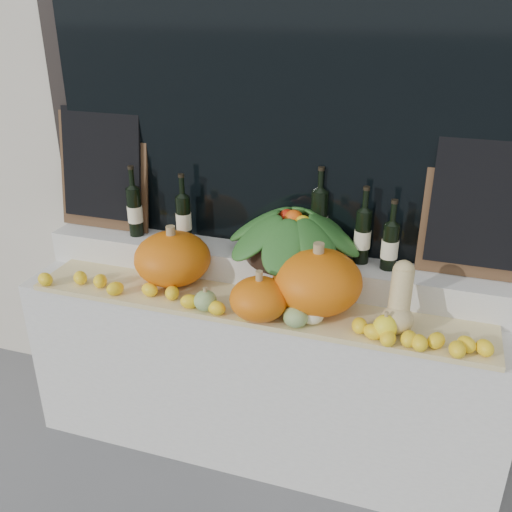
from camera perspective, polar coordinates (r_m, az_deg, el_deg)
display_sill at (r=2.92m, az=0.46°, el=-11.54°), size 2.30×0.55×0.88m
rear_tier at (r=2.77m, az=1.44°, el=-1.11°), size 2.30×0.25×0.16m
straw_bedding at (r=2.57m, az=-0.35°, el=-5.04°), size 2.10×0.32×0.02m
pumpkin_left at (r=2.73m, az=-8.35°, el=-0.24°), size 0.41×0.41×0.25m
pumpkin_right at (r=2.47m, az=6.12°, el=-2.53°), size 0.50×0.50×0.28m
pumpkin_center at (r=2.42m, az=0.32°, el=-4.31°), size 0.33×0.33×0.18m
butternut_squash at (r=2.40m, az=14.16°, el=-4.48°), size 0.13×0.20×0.29m
decorative_gourds at (r=2.41m, az=2.57°, el=-5.60°), size 0.87×0.15×0.14m
lemon_heap at (r=2.46m, az=-1.16°, el=-5.38°), size 2.20×0.16×0.06m
produce_bowl at (r=2.65m, az=3.76°, el=2.23°), size 0.67×0.67×0.24m
wine_bottle_far_left at (r=2.95m, az=-12.03°, el=4.44°), size 0.08×0.08×0.36m
wine_bottle_near_left at (r=2.84m, az=-7.25°, el=3.77°), size 0.08×0.08×0.35m
wine_bottle_tall at (r=2.70m, az=6.29°, el=3.46°), size 0.08×0.08×0.42m
wine_bottle_near_right at (r=2.63m, az=10.61°, el=2.00°), size 0.08×0.08×0.36m
wine_bottle_far_right at (r=2.60m, az=13.24°, el=1.02°), size 0.08×0.08×0.33m
chalkboard_left at (r=3.05m, az=-15.10°, el=8.60°), size 0.50×0.12×0.62m
chalkboard_right at (r=2.59m, az=21.90°, el=4.74°), size 0.50×0.12×0.62m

